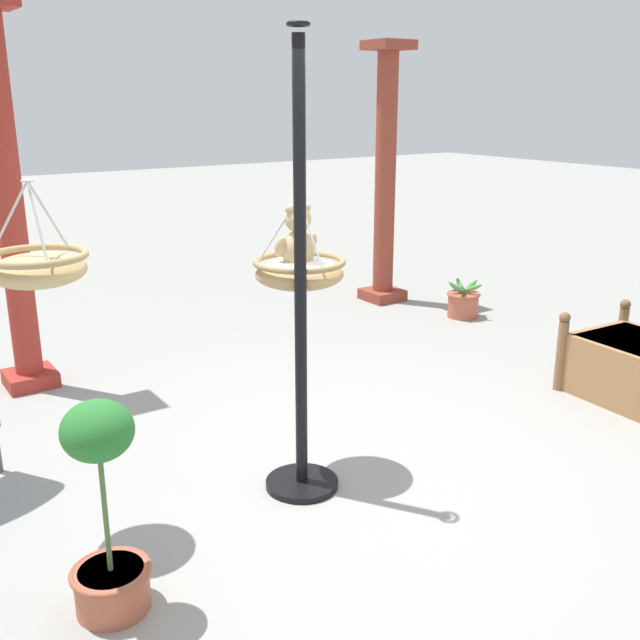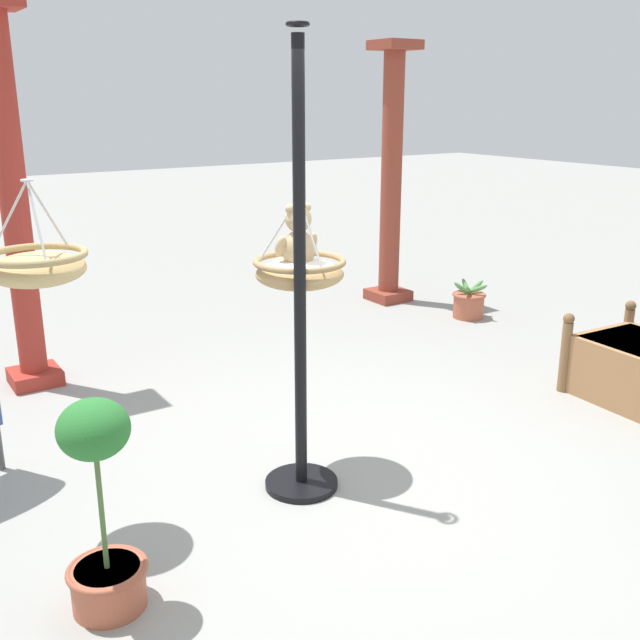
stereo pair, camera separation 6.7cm
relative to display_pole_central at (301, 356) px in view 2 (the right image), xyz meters
name	(u,v)px [view 2 (the right image)]	position (x,y,z in m)	size (l,w,h in m)	color
ground_plane	(333,476)	(0.23, 0.00, -0.84)	(40.00, 40.00, 0.00)	gray
display_pole_central	(301,356)	(0.00, 0.00, 0.00)	(0.44, 0.44, 2.63)	black
hanging_basket_with_teddy	(300,271)	(0.15, 0.25, 0.43)	(0.55, 0.55, 0.55)	tan
teddy_bear	(298,242)	(0.15, 0.27, 0.61)	(0.28, 0.25, 0.40)	tan
hanging_basket_left_high	(37,266)	(-1.32, 0.34, 0.63)	(0.50, 0.50, 0.52)	tan
greenhouse_pillar_left	(15,210)	(-0.96, 2.62, 0.60)	(0.41, 0.41, 2.97)	#9E2D23
greenhouse_pillar_right	(391,181)	(3.10, 3.09, 0.53)	(0.44, 0.44, 2.84)	brown
potted_plant_fern_front	(469,303)	(3.37, 2.06, -0.67)	(0.39, 0.38, 0.41)	#AD563D
potted_plant_small_succulent	(102,513)	(-1.32, -0.45, -0.35)	(0.37, 0.37, 1.03)	#AD563D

